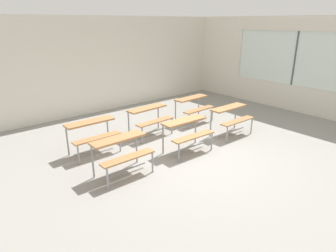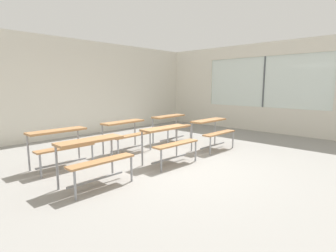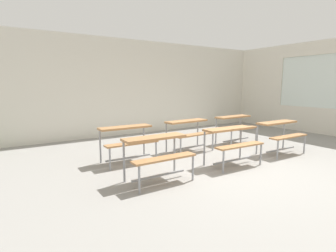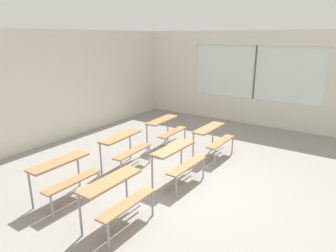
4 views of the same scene
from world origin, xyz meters
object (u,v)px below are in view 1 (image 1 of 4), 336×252
(desk_bench_r0c1, at_px, (187,129))
(desk_bench_r0c2, at_px, (231,114))
(desk_bench_r1c2, at_px, (194,104))
(desk_bench_r1c0, at_px, (93,130))
(desk_bench_r1c1, at_px, (150,115))
(desk_bench_r0c0, at_px, (122,148))

(desk_bench_r0c1, xyz_separation_m, desk_bench_r0c2, (1.60, 0.02, 0.00))
(desk_bench_r0c1, relative_size, desk_bench_r1c2, 1.00)
(desk_bench_r1c0, xyz_separation_m, desk_bench_r1c1, (1.63, 0.05, 0.00))
(desk_bench_r0c2, bearing_deg, desk_bench_r0c0, -179.46)
(desk_bench_r1c1, bearing_deg, desk_bench_r0c1, -91.10)
(desk_bench_r0c1, xyz_separation_m, desk_bench_r1c0, (-1.67, 1.30, 0.00))
(desk_bench_r0c0, xyz_separation_m, desk_bench_r1c2, (3.26, 1.32, 0.00))
(desk_bench_r0c1, height_order, desk_bench_r1c0, same)
(desk_bench_r0c0, distance_m, desk_bench_r1c2, 3.52)
(desk_bench_r0c0, bearing_deg, desk_bench_r1c0, 88.99)
(desk_bench_r1c1, bearing_deg, desk_bench_r1c0, 178.83)
(desk_bench_r0c2, bearing_deg, desk_bench_r1c1, 142.00)
(desk_bench_r0c1, distance_m, desk_bench_r1c2, 2.08)
(desk_bench_r1c1, relative_size, desk_bench_r1c2, 1.01)
(desk_bench_r0c2, xyz_separation_m, desk_bench_r1c1, (-1.65, 1.33, 0.00))
(desk_bench_r0c0, distance_m, desk_bench_r1c0, 1.26)
(desk_bench_r1c2, bearing_deg, desk_bench_r1c0, 179.17)
(desk_bench_r0c0, bearing_deg, desk_bench_r0c1, -1.38)
(desk_bench_r1c0, relative_size, desk_bench_r1c2, 0.99)
(desk_bench_r0c2, distance_m, desk_bench_r1c0, 3.51)
(desk_bench_r0c1, bearing_deg, desk_bench_r1c0, 144.02)
(desk_bench_r0c0, bearing_deg, desk_bench_r0c2, -0.40)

